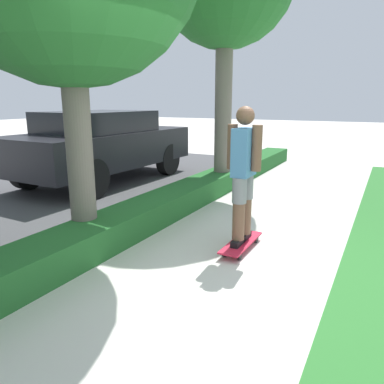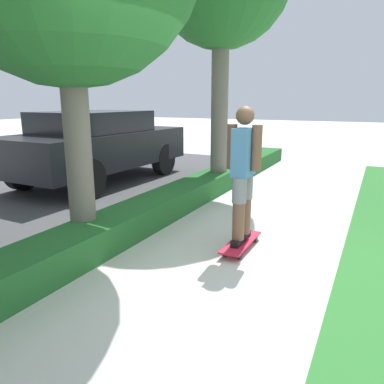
# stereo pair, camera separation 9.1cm
# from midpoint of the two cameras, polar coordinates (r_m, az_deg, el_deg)

# --- Properties ---
(ground_plane) EXTENTS (60.00, 60.00, 0.00)m
(ground_plane) POSITION_cam_midpoint_polar(r_m,az_deg,el_deg) (4.10, 5.72, -11.25)
(ground_plane) COLOR beige
(hedge_row) EXTENTS (14.99, 0.60, 0.35)m
(hedge_row) POSITION_cam_midpoint_polar(r_m,az_deg,el_deg) (4.79, -12.48, -5.48)
(hedge_row) COLOR #236028
(hedge_row) RESTS_ON ground_plane
(skateboard) EXTENTS (0.86, 0.24, 0.10)m
(skateboard) POSITION_cam_midpoint_polar(r_m,az_deg,el_deg) (4.53, 6.88, -7.68)
(skateboard) COLOR red
(skateboard) RESTS_ON ground_plane
(skater_person) EXTENTS (0.48, 0.40, 1.57)m
(skater_person) POSITION_cam_midpoint_polar(r_m,az_deg,el_deg) (4.29, 7.21, 3.01)
(skater_person) COLOR black
(skater_person) RESTS_ON skateboard
(parked_car_middle) EXTENTS (4.23, 1.95, 1.51)m
(parked_car_middle) POSITION_cam_midpoint_polar(r_m,az_deg,el_deg) (8.30, -14.55, 7.06)
(parked_car_middle) COLOR black
(parked_car_middle) RESTS_ON ground_plane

